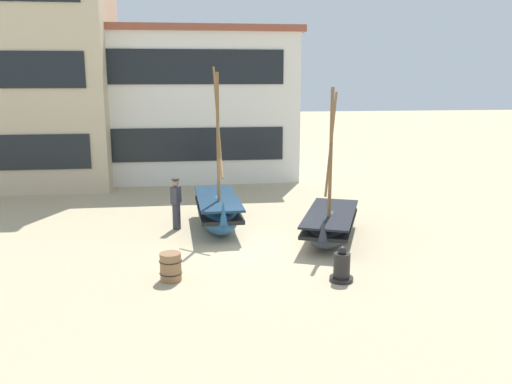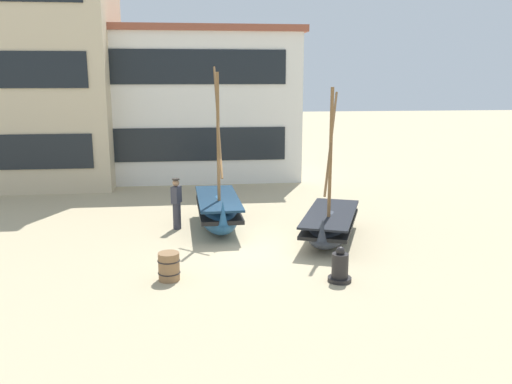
% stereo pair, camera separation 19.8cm
% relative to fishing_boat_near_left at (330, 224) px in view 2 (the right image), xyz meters
% --- Properties ---
extents(ground_plane, '(120.00, 120.00, 0.00)m').
position_rel_fishing_boat_near_left_xyz_m(ground_plane, '(-2.19, -0.26, -0.49)').
color(ground_plane, tan).
extents(fishing_boat_near_left, '(2.67, 4.04, 4.61)m').
position_rel_fishing_boat_near_left_xyz_m(fishing_boat_near_left, '(0.00, 0.00, 0.00)').
color(fishing_boat_near_left, '#2D333D').
rests_on(fishing_boat_near_left, ground).
extents(fishing_boat_centre_large, '(1.45, 3.92, 5.22)m').
position_rel_fishing_boat_near_left_xyz_m(fishing_boat_centre_large, '(-3.33, 1.69, 0.10)').
color(fishing_boat_centre_large, '#23517A').
rests_on(fishing_boat_centre_large, ground).
extents(fisherman_by_hull, '(0.35, 0.42, 1.68)m').
position_rel_fishing_boat_near_left_xyz_m(fisherman_by_hull, '(-4.68, 1.77, 0.34)').
color(fisherman_by_hull, '#33333D').
rests_on(fisherman_by_hull, ground).
extents(capstan_winch, '(0.58, 0.58, 0.89)m').
position_rel_fishing_boat_near_left_xyz_m(capstan_winch, '(-0.59, -3.29, -0.15)').
color(capstan_winch, black).
rests_on(capstan_winch, ground).
extents(wooden_barrel, '(0.56, 0.56, 0.70)m').
position_rel_fishing_boat_near_left_xyz_m(wooden_barrel, '(-4.74, -2.74, -0.14)').
color(wooden_barrel, olive).
rests_on(wooden_barrel, ground).
extents(harbor_building_main, '(10.68, 6.50, 7.15)m').
position_rel_fishing_boat_near_left_xyz_m(harbor_building_main, '(-4.23, 12.05, 3.09)').
color(harbor_building_main, white).
rests_on(harbor_building_main, ground).
extents(harbor_building_annex, '(8.70, 6.26, 10.30)m').
position_rel_fishing_boat_near_left_xyz_m(harbor_building_annex, '(-11.84, 10.62, 4.67)').
color(harbor_building_annex, beige).
rests_on(harbor_building_annex, ground).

